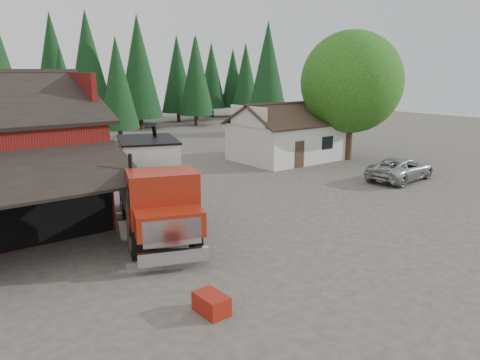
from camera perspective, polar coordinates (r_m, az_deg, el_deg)
ground at (r=20.68m, az=3.68°, el=-6.92°), size 120.00×120.00×0.00m
farmhouse at (r=38.16m, az=5.74°, el=4.98°), size 8.60×6.42×4.65m
deciduous_tree at (r=38.64m, az=13.46°, el=11.11°), size 8.00×8.00×10.20m
conifer_backdrop at (r=58.48m, az=-24.44°, el=5.08°), size 76.00×16.00×16.00m
near_pine_b at (r=48.42m, az=-14.72°, el=11.38°), size 3.96×3.96×10.40m
near_pine_c at (r=53.47m, az=3.41°, el=12.99°), size 4.84×4.84×12.40m
feed_truck at (r=21.42m, az=-10.46°, el=-0.43°), size 5.95×10.42×4.56m
silver_car at (r=32.67m, az=19.02°, el=1.30°), size 5.71×3.11×1.52m
equip_box at (r=14.50m, az=-3.51°, el=-14.83°), size 0.74×1.12×0.60m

